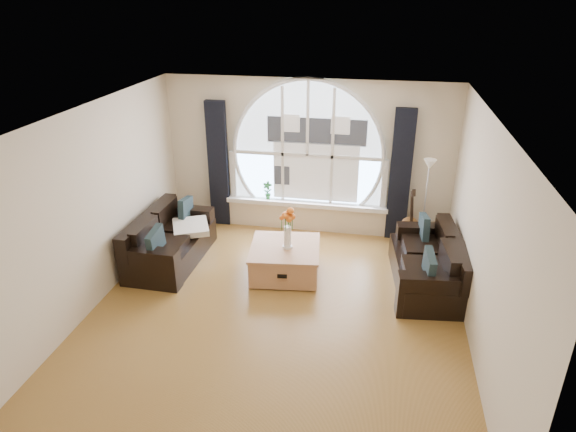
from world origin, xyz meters
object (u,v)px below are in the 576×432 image
object	(u,v)px
vase_flowers	(287,224)
floor_lamp	(425,206)
guitar	(410,216)
potted_plant	(268,190)
sofa_right	(428,261)
coffee_chest	(285,259)
sofa_left	(170,239)

from	to	relation	value
vase_flowers	floor_lamp	distance (m)	2.37
guitar	potted_plant	bearing A→B (deg)	155.46
sofa_right	coffee_chest	distance (m)	2.12
coffee_chest	floor_lamp	size ratio (longest dim) A/B	0.65
vase_flowers	guitar	size ratio (longest dim) A/B	0.66
sofa_right	vase_flowers	bearing A→B (deg)	176.19
potted_plant	floor_lamp	bearing A→B (deg)	-8.98
coffee_chest	vase_flowers	size ratio (longest dim) A/B	1.48
floor_lamp	sofa_right	bearing A→B (deg)	-88.56
sofa_right	floor_lamp	world-z (taller)	floor_lamp
vase_flowers	potted_plant	world-z (taller)	vase_flowers
floor_lamp	guitar	distance (m)	0.37
guitar	potted_plant	xyz separation A→B (m)	(-2.53, 0.26, 0.18)
floor_lamp	potted_plant	xyz separation A→B (m)	(-2.72, 0.43, -0.09)
coffee_chest	sofa_right	bearing A→B (deg)	-4.43
coffee_chest	vase_flowers	world-z (taller)	vase_flowers
floor_lamp	guitar	xyz separation A→B (m)	(-0.19, 0.17, -0.27)
vase_flowers	potted_plant	xyz separation A→B (m)	(-0.68, 1.62, -0.14)
sofa_right	floor_lamp	xyz separation A→B (m)	(-0.03, 1.10, 0.40)
guitar	potted_plant	world-z (taller)	guitar
sofa_left	vase_flowers	distance (m)	1.97
sofa_left	coffee_chest	world-z (taller)	sofa_left
floor_lamp	guitar	size ratio (longest dim) A/B	1.51
sofa_left	floor_lamp	distance (m)	4.14
potted_plant	guitar	bearing A→B (deg)	-5.80
sofa_left	coffee_chest	size ratio (longest dim) A/B	1.72
sofa_left	potted_plant	world-z (taller)	potted_plant
sofa_right	coffee_chest	size ratio (longest dim) A/B	1.73
floor_lamp	sofa_left	bearing A→B (deg)	-164.19
sofa_right	guitar	distance (m)	1.30
sofa_left	coffee_chest	bearing A→B (deg)	-0.59
sofa_left	floor_lamp	xyz separation A→B (m)	(3.96, 1.12, 0.40)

